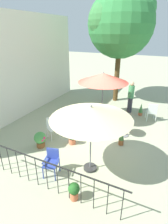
# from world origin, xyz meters

# --- Properties ---
(ground_plane) EXTENTS (60.00, 60.00, 0.00)m
(ground_plane) POSITION_xyz_m (0.00, 0.00, 0.00)
(ground_plane) COLOR #A3A787
(villa_facade) EXTENTS (9.80, 0.30, 5.10)m
(villa_facade) POSITION_xyz_m (0.00, 4.30, 2.55)
(villa_facade) COLOR white
(villa_facade) RESTS_ON ground
(terrace_railing) EXTENTS (0.03, 4.69, 1.01)m
(terrace_railing) POSITION_xyz_m (-3.61, -0.00, 0.68)
(terrace_railing) COLOR black
(terrace_railing) RESTS_ON ground
(shade_tree) EXTENTS (3.94, 3.76, 6.44)m
(shade_tree) POSITION_xyz_m (4.49, 0.46, 4.58)
(shade_tree) COLOR #4C361B
(shade_tree) RESTS_ON ground
(patio_umbrella_0) EXTENTS (2.36, 2.36, 2.52)m
(patio_umbrella_0) POSITION_xyz_m (1.16, 0.15, 2.23)
(patio_umbrella_0) COLOR #2D2D2D
(patio_umbrella_0) RESTS_ON ground
(patio_umbrella_1) EXTENTS (2.45, 2.45, 2.31)m
(patio_umbrella_1) POSITION_xyz_m (-2.29, -0.76, 2.06)
(patio_umbrella_1) COLOR #2D2D2D
(patio_umbrella_1) RESTS_ON ground
(cafe_table_0) EXTENTS (0.72, 0.72, 0.75)m
(cafe_table_0) POSITION_xyz_m (0.29, -1.25, 0.52)
(cafe_table_0) COLOR silver
(cafe_table_0) RESTS_ON ground
(cafe_table_1) EXTENTS (0.65, 0.65, 0.74)m
(cafe_table_1) POSITION_xyz_m (0.37, 0.97, 0.51)
(cafe_table_1) COLOR silver
(cafe_table_1) RESTS_ON ground
(patio_chair_0) EXTENTS (0.55, 0.53, 0.87)m
(patio_chair_0) POSITION_xyz_m (-3.00, 0.25, 0.51)
(patio_chair_0) COLOR #31449D
(patio_chair_0) RESTS_ON ground
(patio_chair_1) EXTENTS (0.65, 0.66, 0.85)m
(patio_chair_1) POSITION_xyz_m (0.10, 0.11, 0.50)
(patio_chair_1) COLOR #2B4793
(patio_chair_1) RESTS_ON ground
(patio_chair_2) EXTENTS (0.56, 0.58, 0.96)m
(patio_chair_2) POSITION_xyz_m (2.30, -2.11, 0.54)
(patio_chair_2) COLOR silver
(patio_chair_2) RESTS_ON ground
(patio_chair_3) EXTENTS (0.60, 0.59, 0.92)m
(patio_chair_3) POSITION_xyz_m (-1.18, 1.50, 0.54)
(patio_chair_3) COLOR white
(patio_chair_3) RESTS_ON ground
(potted_plant_0) EXTENTS (0.32, 0.32, 0.54)m
(potted_plant_0) POSITION_xyz_m (-3.56, -0.85, 0.30)
(potted_plant_0) COLOR #CC6540
(potted_plant_0) RESTS_ON ground
(potted_plant_1) EXTENTS (0.28, 0.28, 0.78)m
(potted_plant_1) POSITION_xyz_m (1.16, 0.75, 0.39)
(potted_plant_1) COLOR #C16C3A
(potted_plant_1) RESTS_ON ground
(potted_plant_2) EXTENTS (0.47, 0.50, 0.65)m
(potted_plant_2) POSITION_xyz_m (-2.00, 1.52, 0.36)
(potted_plant_2) COLOR brown
(potted_plant_2) RESTS_ON ground
(potted_plant_3) EXTENTS (0.22, 0.22, 0.69)m
(potted_plant_3) POSITION_xyz_m (2.75, -1.52, 0.34)
(potted_plant_3) COLOR #AF5E39
(potted_plant_3) RESTS_ON ground
(potted_plant_4) EXTENTS (0.36, 0.36, 0.56)m
(potted_plant_4) POSITION_xyz_m (-1.26, 0.50, 0.31)
(potted_plant_4) COLOR #D16A47
(potted_plant_4) RESTS_ON ground
(potted_plant_5) EXTENTS (0.21, 0.21, 0.82)m
(potted_plant_5) POSITION_xyz_m (-0.46, -1.31, 0.40)
(potted_plant_5) COLOR brown
(potted_plant_5) RESTS_ON ground
(standing_person) EXTENTS (0.36, 0.36, 1.77)m
(standing_person) POSITION_xyz_m (2.91, -0.87, 0.92)
(standing_person) COLOR #33333D
(standing_person) RESTS_ON ground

